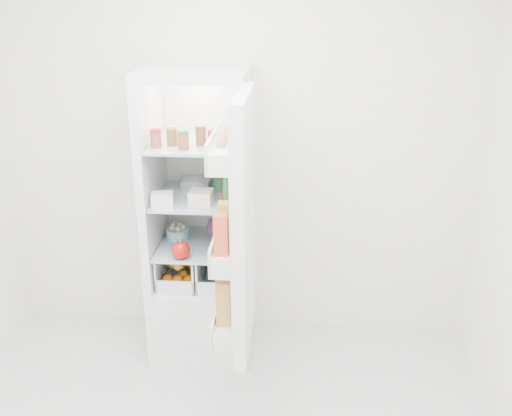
# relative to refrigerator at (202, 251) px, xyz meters

# --- Properties ---
(room_walls) EXTENTS (3.02, 3.02, 2.61)m
(room_walls) POSITION_rel_refrigerator_xyz_m (0.20, -1.25, 0.93)
(room_walls) COLOR white
(room_walls) RESTS_ON ground
(refrigerator) EXTENTS (0.60, 0.60, 1.80)m
(refrigerator) POSITION_rel_refrigerator_xyz_m (0.00, 0.00, 0.00)
(refrigerator) COLOR silver
(refrigerator) RESTS_ON ground
(shelf_low) EXTENTS (0.49, 0.53, 0.01)m
(shelf_low) POSITION_rel_refrigerator_xyz_m (-0.00, -0.06, 0.07)
(shelf_low) COLOR #A5BBC2
(shelf_low) RESTS_ON refrigerator
(shelf_mid) EXTENTS (0.49, 0.53, 0.02)m
(shelf_mid) POSITION_rel_refrigerator_xyz_m (-0.00, -0.06, 0.38)
(shelf_mid) COLOR #A5BBC2
(shelf_mid) RESTS_ON refrigerator
(shelf_top) EXTENTS (0.49, 0.53, 0.02)m
(shelf_top) POSITION_rel_refrigerator_xyz_m (-0.00, -0.06, 0.71)
(shelf_top) COLOR #A5BBC2
(shelf_top) RESTS_ON refrigerator
(crisper_left) EXTENTS (0.23, 0.46, 0.22)m
(crisper_left) POSITION_rel_refrigerator_xyz_m (-0.12, -0.06, -0.06)
(crisper_left) COLOR silver
(crisper_left) RESTS_ON refrigerator
(crisper_right) EXTENTS (0.23, 0.46, 0.22)m
(crisper_right) POSITION_rel_refrigerator_xyz_m (0.12, -0.06, -0.06)
(crisper_right) COLOR silver
(crisper_right) RESTS_ON refrigerator
(condiment_jars) EXTENTS (0.46, 0.16, 0.08)m
(condiment_jars) POSITION_rel_refrigerator_xyz_m (-0.00, -0.17, 0.76)
(condiment_jars) COLOR #B21919
(condiment_jars) RESTS_ON shelf_top
(squeeze_bottle) EXTENTS (0.05, 0.05, 0.17)m
(squeeze_bottle) POSITION_rel_refrigerator_xyz_m (0.21, 0.08, 0.81)
(squeeze_bottle) COLOR silver
(squeeze_bottle) RESTS_ON shelf_top
(tub_white) EXTENTS (0.14, 0.14, 0.08)m
(tub_white) POSITION_rel_refrigerator_xyz_m (-0.17, -0.26, 0.43)
(tub_white) COLOR silver
(tub_white) RESTS_ON shelf_mid
(tub_cream) EXTENTS (0.13, 0.13, 0.07)m
(tub_cream) POSITION_rel_refrigerator_xyz_m (0.04, -0.18, 0.43)
(tub_cream) COLOR white
(tub_cream) RESTS_ON shelf_mid
(tin_red) EXTENTS (0.11, 0.11, 0.06)m
(tin_red) POSITION_rel_refrigerator_xyz_m (0.19, -0.14, 0.42)
(tin_red) COLOR red
(tin_red) RESTS_ON shelf_mid
(foil_tray) EXTENTS (0.17, 0.13, 0.04)m
(foil_tray) POSITION_rel_refrigerator_xyz_m (-0.05, 0.12, 0.41)
(foil_tray) COLOR silver
(foil_tray) RESTS_ON shelf_mid
(tub_green) EXTENTS (0.13, 0.15, 0.07)m
(tub_green) POSITION_rel_refrigerator_xyz_m (0.11, 0.07, 0.43)
(tub_green) COLOR #429151
(tub_green) RESTS_ON shelf_mid
(red_cabbage) EXTENTS (0.16, 0.16, 0.16)m
(red_cabbage) POSITION_rel_refrigerator_xyz_m (0.11, 0.01, 0.16)
(red_cabbage) COLOR #612157
(red_cabbage) RESTS_ON shelf_low
(bell_pepper) EXTENTS (0.11, 0.11, 0.11)m
(bell_pepper) POSITION_rel_refrigerator_xyz_m (-0.07, -0.28, 0.14)
(bell_pepper) COLOR #BA0F0B
(bell_pepper) RESTS_ON shelf_low
(mushroom_bowl) EXTENTS (0.14, 0.14, 0.07)m
(mushroom_bowl) POSITION_rel_refrigerator_xyz_m (-0.15, 0.00, 0.12)
(mushroom_bowl) COLOR #90C7D7
(mushroom_bowl) RESTS_ON shelf_low
(salad_bag) EXTENTS (0.11, 0.11, 0.11)m
(salad_bag) POSITION_rel_refrigerator_xyz_m (0.16, -0.27, 0.14)
(salad_bag) COLOR #B8CE9A
(salad_bag) RESTS_ON shelf_low
(citrus_pile) EXTENTS (0.20, 0.31, 0.16)m
(citrus_pile) POSITION_rel_refrigerator_xyz_m (-0.12, -0.09, -0.08)
(citrus_pile) COLOR orange
(citrus_pile) RESTS_ON refrigerator
(veg_pile) EXTENTS (0.16, 0.30, 0.10)m
(veg_pile) POSITION_rel_refrigerator_xyz_m (0.13, -0.06, -0.10)
(veg_pile) COLOR #1A4B19
(veg_pile) RESTS_ON refrigerator
(fridge_door) EXTENTS (0.17, 0.60, 1.30)m
(fridge_door) POSITION_rel_refrigerator_xyz_m (0.30, -0.64, 0.43)
(fridge_door) COLOR silver
(fridge_door) RESTS_ON refrigerator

